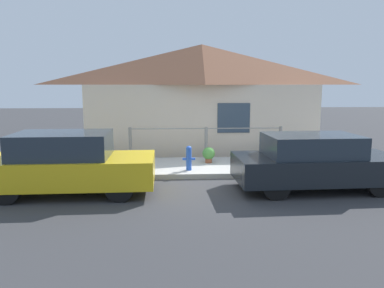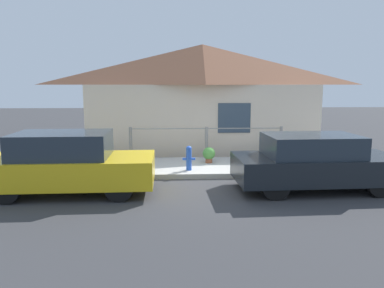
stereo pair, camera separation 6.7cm
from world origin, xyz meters
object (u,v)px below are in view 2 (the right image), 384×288
object	(u,v)px
car_left	(68,163)
potted_plant_near_hydrant	(209,154)
car_right	(315,162)
fire_hydrant	(189,157)

from	to	relation	value
car_left	potted_plant_near_hydrant	size ratio (longest dim) A/B	8.14
car_right	potted_plant_near_hydrant	size ratio (longest dim) A/B	8.27
car_right	fire_hydrant	xyz separation A→B (m)	(-2.91, 1.60, -0.17)
car_right	fire_hydrant	world-z (taller)	car_right
potted_plant_near_hydrant	fire_hydrant	bearing A→B (deg)	-124.01
car_left	car_right	xyz separation A→B (m)	(5.74, -0.00, -0.03)
fire_hydrant	potted_plant_near_hydrant	world-z (taller)	fire_hydrant
car_right	car_left	bearing A→B (deg)	178.08
car_left	car_right	size ratio (longest dim) A/B	0.98
car_right	fire_hydrant	size ratio (longest dim) A/B	5.74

